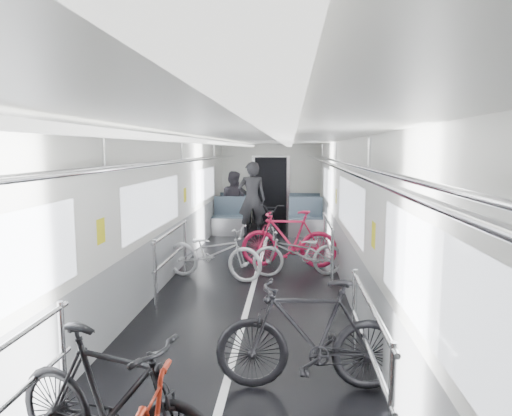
{
  "coord_description": "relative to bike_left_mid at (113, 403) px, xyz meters",
  "views": [
    {
      "loc": [
        0.6,
        -6.77,
        2.24
      ],
      "look_at": [
        0.0,
        1.08,
        1.22
      ],
      "focal_mm": 32.0,
      "sensor_mm": 36.0,
      "label": 1
    }
  ],
  "objects": [
    {
      "name": "car_shell",
      "position": [
        0.59,
        5.73,
        0.6
      ],
      "size": [
        3.02,
        14.01,
        2.41
      ],
      "color": "black",
      "rests_on": "ground"
    },
    {
      "name": "bike_left_far",
      "position": [
        -0.13,
        4.81,
        -0.05
      ],
      "size": [
        1.9,
        1.07,
        0.94
      ],
      "primitive_type": "imported",
      "rotation": [
        0.0,
        0.0,
        1.31
      ],
      "color": "silver",
      "rests_on": "floor"
    },
    {
      "name": "bike_left_mid",
      "position": [
        0.0,
        0.0,
        0.0
      ],
      "size": [
        1.8,
        1.05,
        1.05
      ],
      "primitive_type": "imported",
      "rotation": [
        0.0,
        0.0,
        1.23
      ],
      "color": "black",
      "rests_on": "floor"
    },
    {
      "name": "bike_right_near",
      "position": [
        1.39,
        1.25,
        0.01
      ],
      "size": [
        1.78,
        0.57,
        1.06
      ],
      "primitive_type": "imported",
      "rotation": [
        0.0,
        0.0,
        -1.53
      ],
      "color": "black",
      "rests_on": "floor"
    },
    {
      "name": "bike_right_mid",
      "position": [
        1.34,
        5.1,
        -0.09
      ],
      "size": [
        1.71,
        0.87,
        0.86
      ],
      "primitive_type": "imported",
      "rotation": [
        0.0,
        0.0,
        -1.38
      ],
      "color": "#9E9EA2",
      "rests_on": "floor"
    },
    {
      "name": "person_seated",
      "position": [
        -0.41,
        9.71,
        0.3
      ],
      "size": [
        0.94,
        0.83,
        1.64
      ],
      "primitive_type": "imported",
      "rotation": [
        0.0,
        0.0,
        2.85
      ],
      "color": "#322E37",
      "rests_on": "floor"
    },
    {
      "name": "person_standing",
      "position": [
        0.21,
        8.64,
        0.45
      ],
      "size": [
        0.78,
        0.58,
        1.94
      ],
      "primitive_type": "imported",
      "rotation": [
        0.0,
        0.0,
        3.32
      ],
      "color": "black",
      "rests_on": "floor"
    },
    {
      "name": "bike_aisle",
      "position": [
        0.72,
        8.54,
        -0.07
      ],
      "size": [
        0.66,
        1.76,
        0.91
      ],
      "primitive_type": "imported",
      "rotation": [
        0.0,
        0.0,
        0.03
      ],
      "color": "black",
      "rests_on": "floor"
    },
    {
      "name": "bike_right_far",
      "position": [
        1.17,
        5.7,
        0.03
      ],
      "size": [
        1.85,
        0.58,
        1.1
      ],
      "primitive_type": "imported",
      "rotation": [
        0.0,
        0.0,
        -1.6
      ],
      "color": "#BE173D",
      "rests_on": "floor"
    }
  ]
}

